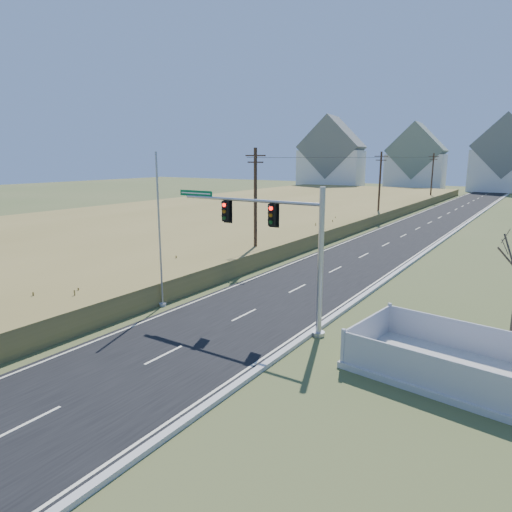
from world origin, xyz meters
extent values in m
plane|color=#445228|center=(0.00, 0.00, 0.00)|extent=(260.00, 260.00, 0.00)
cube|color=black|center=(0.00, 50.00, 0.03)|extent=(8.00, 180.00, 0.06)
cube|color=#B2AFA8|center=(4.15, 50.00, 0.09)|extent=(0.30, 180.00, 0.18)
cube|color=olive|center=(-24.00, 40.00, 0.65)|extent=(38.00, 110.00, 1.30)
cylinder|color=#422D1E|center=(-6.50, 15.00, 4.50)|extent=(0.26, 0.26, 9.00)
cube|color=#422D1E|center=(-6.50, 15.00, 8.40)|extent=(1.80, 0.10, 0.10)
cube|color=#422D1E|center=(-6.50, 15.00, 7.90)|extent=(1.40, 0.10, 0.10)
cylinder|color=#422D1E|center=(-6.50, 45.00, 4.50)|extent=(0.26, 0.26, 9.00)
cube|color=#422D1E|center=(-6.50, 45.00, 8.40)|extent=(1.80, 0.10, 0.10)
cube|color=#422D1E|center=(-6.50, 45.00, 7.90)|extent=(1.40, 0.10, 0.10)
cylinder|color=#422D1E|center=(-6.50, 75.00, 4.50)|extent=(0.26, 0.26, 9.00)
cube|color=#422D1E|center=(-6.50, 75.00, 8.40)|extent=(1.80, 0.10, 0.10)
cube|color=#422D1E|center=(-6.50, 75.00, 7.90)|extent=(1.40, 0.10, 0.10)
cube|color=white|center=(-38.00, 100.00, 5.00)|extent=(17.38, 13.12, 10.00)
cube|color=slate|center=(-38.00, 100.00, 10.90)|extent=(17.69, 13.38, 16.29)
cube|color=white|center=(-18.00, 108.00, 4.50)|extent=(14.66, 10.95, 9.00)
cube|color=slate|center=(-18.00, 108.00, 9.90)|extent=(14.93, 11.17, 14.26)
cube|color=white|center=(2.00, 112.00, 5.00)|extent=(15.00, 10.00, 10.00)
cube|color=slate|center=(2.00, 112.00, 10.90)|extent=(15.27, 10.20, 15.27)
cylinder|color=#9EA0A5|center=(4.50, 3.66, 0.10)|extent=(0.60, 0.60, 0.20)
cylinder|color=#9EA0A5|center=(4.50, 3.66, 3.50)|extent=(0.26, 0.26, 7.00)
cylinder|color=#9EA0A5|center=(0.50, 3.71, 6.20)|extent=(8.00, 0.24, 0.16)
cube|color=black|center=(1.90, 3.69, 5.58)|extent=(0.34, 0.28, 1.05)
cube|color=black|center=(-0.90, 3.72, 5.58)|extent=(0.34, 0.28, 1.05)
cube|color=#056333|center=(-2.90, 3.74, 6.40)|extent=(2.20, 0.06, 0.30)
cube|color=#B7B5AD|center=(10.19, 2.90, 0.13)|extent=(7.21, 5.36, 0.26)
cube|color=#A8A8AD|center=(9.93, 0.78, 0.90)|extent=(6.36, 0.86, 1.28)
cube|color=#A8A8AD|center=(10.45, 5.02, 0.90)|extent=(6.36, 0.86, 1.28)
cube|color=#A8A8AD|center=(7.01, 3.29, 0.90)|extent=(0.60, 4.25, 1.28)
cube|color=white|center=(6.81, 2.00, 0.32)|extent=(0.48, 0.13, 0.60)
cube|color=#BC0C0E|center=(6.81, 1.97, 0.32)|extent=(0.38, 0.08, 0.17)
cylinder|color=#B7B5AD|center=(-4.83, 2.84, 0.09)|extent=(0.39, 0.39, 0.17)
cylinder|color=#9EA0A5|center=(-4.83, 2.84, 4.29)|extent=(0.11, 0.11, 8.58)
camera|label=1|loc=(13.14, -14.93, 8.28)|focal=32.00mm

